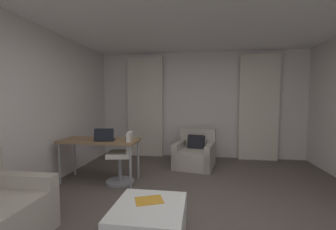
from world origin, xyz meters
name	(u,v)px	position (x,y,z in m)	size (l,w,h in m)	color
ground_plane	(198,219)	(0.00, 0.00, 0.00)	(12.00, 12.00, 0.00)	#564C47
wall_window	(200,105)	(0.00, 3.03, 1.30)	(5.12, 0.06, 2.60)	silver
wall_left	(6,110)	(-2.53, 0.00, 1.30)	(0.06, 6.12, 2.60)	silver
curtain_left_panel	(145,107)	(-1.38, 2.90, 1.25)	(0.90, 0.06, 2.50)	beige
curtain_right_panel	(259,107)	(1.38, 2.90, 1.25)	(0.90, 0.06, 2.50)	beige
armchair	(195,154)	(-0.09, 2.15, 0.26)	(0.93, 0.96, 0.78)	#B2A899
desk	(100,143)	(-1.72, 1.04, 0.67)	(1.35, 0.56, 0.74)	olive
desk_chair	(122,160)	(-1.31, 1.01, 0.39)	(0.48, 0.48, 0.88)	gray
laptop	(105,138)	(-1.58, 0.94, 0.78)	(0.36, 0.30, 0.22)	#2D2D33
coffee_table	(149,224)	(-0.48, -0.52, 0.19)	(0.70, 0.75, 0.39)	white
magazine_open	(149,200)	(-0.50, -0.42, 0.39)	(0.34, 0.29, 0.01)	orange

